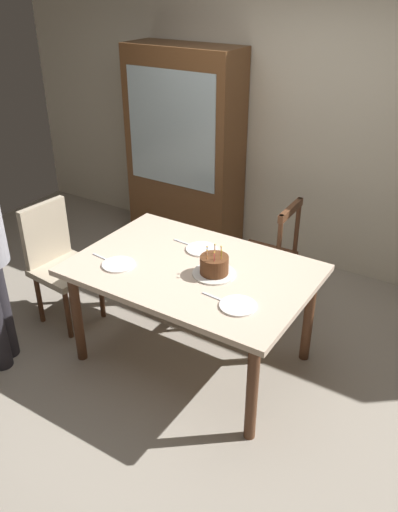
{
  "coord_description": "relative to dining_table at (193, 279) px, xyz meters",
  "views": [
    {
      "loc": [
        1.61,
        -2.47,
        2.48
      ],
      "look_at": [
        0.05,
        0.0,
        0.86
      ],
      "focal_mm": 36.43,
      "sensor_mm": 36.0,
      "label": 1
    }
  ],
  "objects": [
    {
      "name": "china_cabinet",
      "position": [
        -1.09,
        1.56,
        0.28
      ],
      "size": [
        1.1,
        0.45,
        1.9
      ],
      "color": "brown",
      "rests_on": "ground"
    },
    {
      "name": "plate_far_side",
      "position": [
        -0.08,
        0.24,
        0.09
      ],
      "size": [
        0.22,
        0.22,
        0.01
      ],
      "primitive_type": "cylinder",
      "color": "white",
      "rests_on": "dining_table"
    },
    {
      "name": "fork_far_side",
      "position": [
        -0.24,
        0.26,
        0.09
      ],
      "size": [
        0.18,
        0.03,
        0.01
      ],
      "primitive_type": "cube",
      "rotation": [
        0.0,
        0.0,
        -0.08
      ],
      "color": "silver",
      "rests_on": "dining_table"
    },
    {
      "name": "birthday_cake",
      "position": [
        0.16,
        -0.0,
        0.14
      ],
      "size": [
        0.28,
        0.28,
        0.2
      ],
      "color": "silver",
      "rests_on": "dining_table"
    },
    {
      "name": "fork_near_guest",
      "position": [
        0.31,
        -0.23,
        0.09
      ],
      "size": [
        0.18,
        0.03,
        0.01
      ],
      "primitive_type": "cube",
      "rotation": [
        0.0,
        0.0,
        -0.08
      ],
      "color": "silver",
      "rests_on": "dining_table"
    },
    {
      "name": "plate_near_celebrant",
      "position": [
        -0.43,
        -0.24,
        0.09
      ],
      "size": [
        0.22,
        0.22,
        0.01
      ],
      "primitive_type": "cylinder",
      "color": "white",
      "rests_on": "dining_table"
    },
    {
      "name": "fork_near_celebrant",
      "position": [
        -0.59,
        -0.22,
        0.09
      ],
      "size": [
        0.18,
        0.04,
        0.01
      ],
      "primitive_type": "cube",
      "rotation": [
        0.0,
        0.0,
        -0.12
      ],
      "color": "silver",
      "rests_on": "dining_table"
    },
    {
      "name": "chair_upholstered",
      "position": [
        -1.17,
        -0.1,
        -0.14
      ],
      "size": [
        0.48,
        0.48,
        0.95
      ],
      "color": "tan",
      "rests_on": "ground"
    },
    {
      "name": "back_wall",
      "position": [
        0.0,
        1.85,
        0.63
      ],
      "size": [
        6.4,
        0.1,
        2.6
      ],
      "primitive_type": "cube",
      "color": "beige",
      "rests_on": "ground"
    },
    {
      "name": "ground",
      "position": [
        0.0,
        0.0,
        -0.67
      ],
      "size": [
        6.4,
        6.4,
        0.0
      ],
      "primitive_type": "plane",
      "color": "#9E9384"
    },
    {
      "name": "chair_spindle_back",
      "position": [
        0.14,
        0.85,
        -0.21
      ],
      "size": [
        0.45,
        0.45,
        0.95
      ],
      "color": "#56331E",
      "rests_on": "ground"
    },
    {
      "name": "plate_near_guest",
      "position": [
        0.47,
        -0.24,
        0.09
      ],
      "size": [
        0.22,
        0.22,
        0.01
      ],
      "primitive_type": "cylinder",
      "color": "white",
      "rests_on": "dining_table"
    },
    {
      "name": "dining_table",
      "position": [
        0.0,
        0.0,
        0.0
      ],
      "size": [
        1.56,
        1.06,
        0.76
      ],
      "color": "beige",
      "rests_on": "ground"
    }
  ]
}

